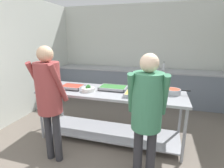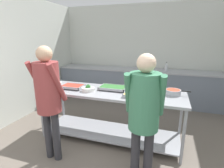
# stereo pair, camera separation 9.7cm
# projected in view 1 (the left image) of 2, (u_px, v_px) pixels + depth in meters

# --- Properties ---
(wall_rear) EXTENTS (4.72, 0.06, 2.65)m
(wall_rear) POSITION_uv_depth(u_px,v_px,m) (139.00, 53.00, 5.03)
(wall_rear) COLOR silver
(wall_rear) RESTS_ON ground_plane
(wall_left) EXTENTS (0.06, 4.18, 2.65)m
(wall_left) POSITION_uv_depth(u_px,v_px,m) (19.00, 58.00, 3.77)
(wall_left) COLOR silver
(wall_left) RESTS_ON ground_plane
(back_counter) EXTENTS (4.56, 0.65, 0.92)m
(back_counter) POSITION_uv_depth(u_px,v_px,m) (136.00, 85.00, 4.91)
(back_counter) COLOR slate
(back_counter) RESTS_ON ground_plane
(serving_counter) EXTENTS (2.45, 0.76, 0.88)m
(serving_counter) POSITION_uv_depth(u_px,v_px,m) (110.00, 107.00, 3.01)
(serving_counter) COLOR #9EA0A8
(serving_counter) RESTS_ON ground_plane
(plate_stack) EXTENTS (0.27, 0.27, 0.07)m
(plate_stack) POSITION_uv_depth(u_px,v_px,m) (54.00, 85.00, 3.17)
(plate_stack) COLOR white
(plate_stack) RESTS_ON serving_counter
(serving_tray_roast) EXTENTS (0.38, 0.28, 0.05)m
(serving_tray_roast) POSITION_uv_depth(u_px,v_px,m) (72.00, 87.00, 3.09)
(serving_tray_roast) COLOR #9EA0A8
(serving_tray_roast) RESTS_ON serving_counter
(broccoli_bowl) EXTENTS (0.22, 0.22, 0.11)m
(broccoli_bowl) POSITION_uv_depth(u_px,v_px,m) (88.00, 89.00, 2.93)
(broccoli_bowl) COLOR silver
(broccoli_bowl) RESTS_ON serving_counter
(serving_tray_vegetables) EXTENTS (0.46, 0.30, 0.05)m
(serving_tray_vegetables) POSITION_uv_depth(u_px,v_px,m) (113.00, 88.00, 3.03)
(serving_tray_vegetables) COLOR #9EA0A8
(serving_tray_vegetables) RESTS_ON serving_counter
(serving_tray_greens) EXTENTS (0.50, 0.31, 0.05)m
(serving_tray_greens) POSITION_uv_depth(u_px,v_px,m) (141.00, 95.00, 2.68)
(serving_tray_greens) COLOR #9EA0A8
(serving_tray_greens) RESTS_ON serving_counter
(sauce_pan) EXTENTS (0.38, 0.24, 0.08)m
(sauce_pan) POSITION_uv_depth(u_px,v_px,m) (173.00, 91.00, 2.78)
(sauce_pan) COLOR #9EA0A8
(sauce_pan) RESTS_ON serving_counter
(guest_serving_left) EXTENTS (0.47, 0.35, 1.60)m
(guest_serving_left) POSITION_uv_depth(u_px,v_px,m) (147.00, 107.00, 2.01)
(guest_serving_left) COLOR #2D2D33
(guest_serving_left) RESTS_ON ground_plane
(guest_serving_right) EXTENTS (0.45, 0.34, 1.66)m
(guest_serving_right) POSITION_uv_depth(u_px,v_px,m) (49.00, 93.00, 2.36)
(guest_serving_right) COLOR #2D2D33
(guest_serving_right) RESTS_ON ground_plane
(water_bottle) EXTENTS (0.07, 0.07, 0.23)m
(water_bottle) POSITION_uv_depth(u_px,v_px,m) (164.00, 67.00, 4.54)
(water_bottle) COLOR silver
(water_bottle) RESTS_ON back_counter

